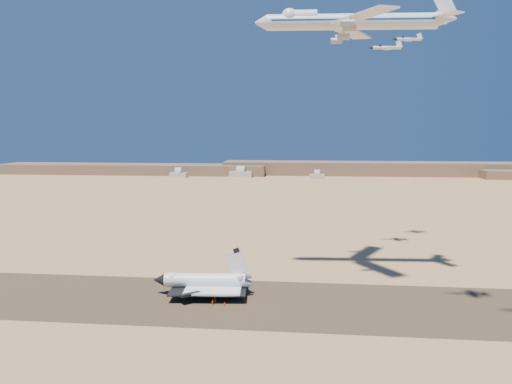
# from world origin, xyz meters

# --- Properties ---
(ground) EXTENTS (1200.00, 1200.00, 0.00)m
(ground) POSITION_xyz_m (0.00, 0.00, 0.00)
(ground) COLOR tan
(ground) RESTS_ON ground
(runway) EXTENTS (600.00, 50.00, 0.06)m
(runway) POSITION_xyz_m (0.00, 0.00, 0.03)
(runway) COLOR #4E3B27
(runway) RESTS_ON ground
(ridgeline) EXTENTS (960.00, 90.00, 18.00)m
(ridgeline) POSITION_xyz_m (65.32, 527.31, 7.63)
(ridgeline) COLOR brown
(ridgeline) RESTS_ON ground
(hangars) EXTENTS (200.50, 29.50, 30.00)m
(hangars) POSITION_xyz_m (-64.00, 478.43, 4.83)
(hangars) COLOR #B2AB9E
(hangars) RESTS_ON ground
(shuttle) EXTENTS (35.86, 23.92, 17.62)m
(shuttle) POSITION_xyz_m (-6.74, 6.40, 4.74)
(shuttle) COLOR white
(shuttle) RESTS_ON runway
(carrier_747) EXTENTS (75.30, 58.36, 18.78)m
(carrier_747) POSITION_xyz_m (43.57, 29.41, 100.07)
(carrier_747) COLOR silver
(crew_a) EXTENTS (0.64, 0.76, 1.78)m
(crew_a) POSITION_xyz_m (-1.09, -2.00, 0.95)
(crew_a) COLOR orange
(crew_a) RESTS_ON runway
(crew_b) EXTENTS (0.81, 0.87, 1.56)m
(crew_b) POSITION_xyz_m (-1.63, -3.86, 0.84)
(crew_b) COLOR orange
(crew_b) RESTS_ON runway
(crew_c) EXTENTS (1.04, 0.86, 1.58)m
(crew_c) POSITION_xyz_m (2.72, -5.26, 0.85)
(crew_c) COLOR orange
(crew_c) RESTS_ON runway
(chase_jet_e) EXTENTS (16.51, 9.05, 4.12)m
(chase_jet_e) POSITION_xyz_m (65.50, 76.91, 98.02)
(chase_jet_e) COLOR silver
(chase_jet_f) EXTENTS (15.85, 8.96, 3.99)m
(chase_jet_f) POSITION_xyz_m (79.17, 97.45, 105.33)
(chase_jet_f) COLOR silver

